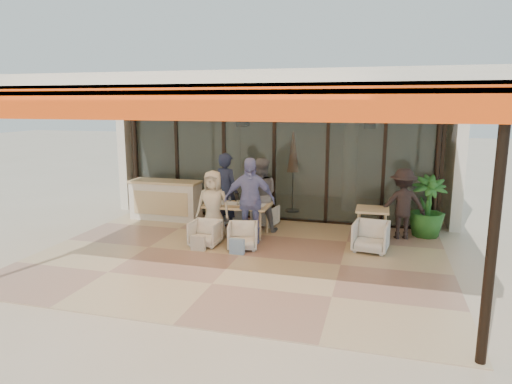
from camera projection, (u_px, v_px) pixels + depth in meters
ground at (239, 257)px, 9.09m from camera, size 70.00×70.00×0.00m
terrace_floor at (239, 256)px, 9.09m from camera, size 8.00×6.00×0.01m
terrace_structure at (233, 90)px, 8.22m from camera, size 8.00×6.00×3.40m
glass_storefront at (274, 159)px, 11.62m from camera, size 8.08×0.10×3.20m
interior_block at (292, 129)px, 13.69m from camera, size 9.05×3.62×3.52m
host_counter at (166, 200)px, 11.88m from camera, size 1.85×0.65×1.04m
dining_table at (237, 206)px, 10.44m from camera, size 1.50×0.90×0.93m
chair_far_left at (233, 212)px, 11.52m from camera, size 0.71×0.69×0.58m
chair_far_right at (265, 215)px, 11.30m from camera, size 0.64×0.62×0.58m
chair_near_left at (205, 232)px, 9.72m from camera, size 0.60×0.56×0.61m
chair_near_right at (243, 235)px, 9.50m from camera, size 0.72×0.70×0.62m
diner_navy at (226, 191)px, 10.92m from camera, size 0.79×0.66×1.86m
diner_grey at (260, 195)px, 10.71m from camera, size 1.00×0.87×1.76m
diner_cream at (213, 205)px, 10.10m from camera, size 0.78×0.53×1.56m
diner_periwinkle at (249, 201)px, 9.85m from camera, size 1.16×0.64×1.88m
tote_bag_cream at (198, 244)px, 9.37m from camera, size 0.30×0.10×0.34m
tote_bag_blue at (237, 247)px, 9.15m from camera, size 0.30×0.10×0.34m
side_table at (372, 213)px, 9.98m from camera, size 0.70×0.70×0.74m
side_chair at (371, 235)px, 9.32m from camera, size 0.76×0.72×0.70m
standing_woman at (403, 204)px, 10.12m from camera, size 1.14×0.80×1.61m
potted_palm at (427, 207)px, 10.29m from camera, size 0.93×0.93×1.41m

